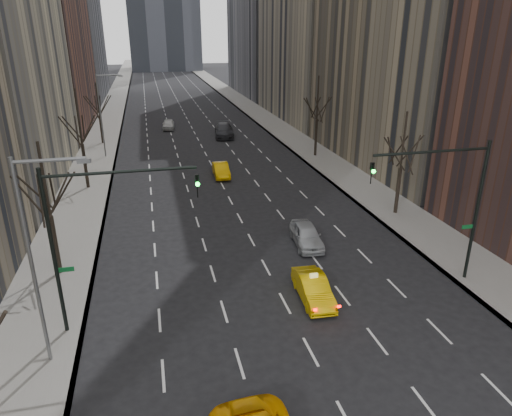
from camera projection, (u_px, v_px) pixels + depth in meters
sidewalk_left at (110, 118)px, 73.93m from camera, size 4.50×320.00×0.15m
sidewalk_right at (256, 112)px, 79.20m from camera, size 4.50×320.00×0.15m
tree_lw_b at (50, 216)px, 25.54m from camera, size 3.36×3.50×7.82m
tree_lw_c at (82, 145)px, 39.92m from camera, size 3.36×3.50×8.74m
tree_lw_d at (100, 116)px, 56.41m from camera, size 3.36×3.50×7.36m
tree_rw_b at (400, 168)px, 34.32m from camera, size 3.36×3.50×7.82m
tree_rw_c at (317, 121)px, 50.52m from camera, size 3.36×3.50×8.74m
traffic_mast_left at (90, 223)px, 20.08m from camera, size 6.69×0.39×8.00m
traffic_mast_right at (453, 192)px, 23.99m from camera, size 6.69×0.39×8.00m
streetlight_near at (38, 244)px, 17.85m from camera, size 2.83×0.22×9.00m
streetlight_far at (103, 107)px, 49.56m from camera, size 2.83×0.22×9.00m
taxi_sedan at (313, 288)px, 24.15m from camera, size 1.61×4.11×1.33m
silver_sedan_ahead at (306, 235)px, 30.33m from camera, size 2.07×4.36×1.44m
far_taxi at (221, 170)px, 44.59m from camera, size 1.56×4.11×1.34m
far_suv_grey at (224, 130)px, 61.24m from camera, size 3.15×6.21×1.73m
far_car_white at (168, 124)px, 66.06m from camera, size 1.99×4.22×1.39m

